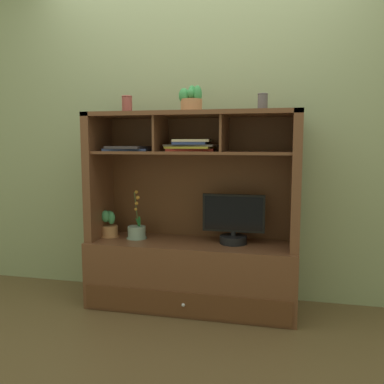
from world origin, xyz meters
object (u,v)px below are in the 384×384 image
media_console (192,249)px  accent_vase (127,104)px  magazine_stack_left (191,145)px  magazine_stack_centre (128,149)px  potted_fern (109,226)px  ceramic_vase (263,102)px  potted_orchid (137,231)px  tv_monitor (233,222)px  potted_succulent (191,101)px

media_console → accent_vase: bearing=-180.0°
magazine_stack_left → magazine_stack_centre: bearing=-175.2°
potted_fern → ceramic_vase: 1.45m
potted_orchid → accent_vase: accent_vase is taller
potted_orchid → magazine_stack_centre: magazine_stack_centre is taller
tv_monitor → potted_succulent: 0.90m
media_console → accent_vase: size_ratio=11.97×
media_console → potted_fern: media_console is taller
potted_succulent → ceramic_vase: size_ratio=1.58×
magazine_stack_left → media_console: bearing=-34.5°
media_console → magazine_stack_centre: bearing=-176.2°
media_console → tv_monitor: bearing=-0.8°
ceramic_vase → tv_monitor: bearing=177.4°
potted_fern → potted_succulent: size_ratio=1.12×
potted_orchid → accent_vase: 0.94m
accent_vase → magazine_stack_left: bearing=0.9°
media_console → tv_monitor: media_console is taller
potted_orchid → tv_monitor: bearing=0.6°
potted_orchid → ceramic_vase: (0.91, -0.00, 0.93)m
tv_monitor → potted_fern: (-0.95, 0.01, -0.07)m
tv_monitor → ceramic_vase: 0.85m
magazine_stack_left → accent_vase: accent_vase is taller
tv_monitor → potted_succulent: size_ratio=2.41×
ceramic_vase → accent_vase: accent_vase is taller
media_console → ceramic_vase: (0.49, -0.01, 1.04)m
potted_fern → potted_succulent: bearing=-2.7°
potted_succulent → magazine_stack_left: bearing=105.4°
magazine_stack_centre → accent_vase: 0.32m
tv_monitor → ceramic_vase: (0.19, -0.01, 0.83)m
magazine_stack_left → magazine_stack_centre: size_ratio=1.09×
potted_succulent → ceramic_vase: (0.49, 0.02, -0.02)m
tv_monitor → potted_succulent: bearing=-175.3°
media_console → potted_orchid: (-0.43, -0.01, 0.11)m
potted_orchid → potted_succulent: potted_succulent is taller
tv_monitor → potted_succulent: potted_succulent is taller
media_console → ceramic_vase: size_ratio=12.99×
magazine_stack_centre → ceramic_vase: bearing=1.1°
tv_monitor → magazine_stack_left: (-0.31, 0.01, 0.54)m
media_console → magazine_stack_centre: 0.87m
media_console → potted_succulent: bearing=-91.6°
potted_orchid → potted_succulent: (0.42, -0.02, 0.95)m
ceramic_vase → potted_fern: bearing=179.3°
magazine_stack_left → accent_vase: (-0.48, -0.01, 0.30)m
magazine_stack_centre → accent_vase: (-0.02, 0.03, 0.32)m
tv_monitor → ceramic_vase: size_ratio=3.81×
magazine_stack_left → potted_fern: bearing=-179.5°
potted_fern → magazine_stack_left: magazine_stack_left is taller
tv_monitor → magazine_stack_left: 0.62m
ceramic_vase → accent_vase: bearing=179.3°
potted_succulent → ceramic_vase: bearing=1.9°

